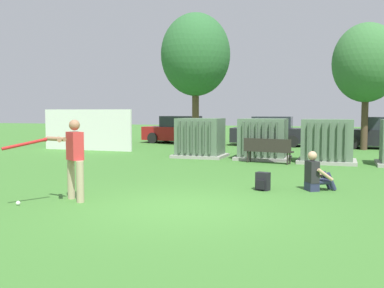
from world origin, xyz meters
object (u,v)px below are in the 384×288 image
at_px(transformer_west, 200,138).
at_px(sports_ball, 18,203).
at_px(transformer_mid_east, 327,142).
at_px(parked_car_right_of_center, 382,134).
at_px(parked_car_leftmost, 179,131).
at_px(park_bench, 268,149).
at_px(backpack, 263,182).
at_px(batter, 72,156).
at_px(parked_car_left_of_center, 270,132).
at_px(transformer_mid_west, 263,140).
at_px(seated_spectator, 316,175).

relative_size(transformer_west, sports_ball, 23.33).
distance_m(transformer_mid_east, parked_car_right_of_center, 7.66).
xyz_separation_m(transformer_mid_east, parked_car_leftmost, (-8.69, 7.55, -0.04)).
relative_size(park_bench, sports_ball, 20.47).
xyz_separation_m(transformer_west, backpack, (3.76, -6.76, -0.57)).
relative_size(batter, parked_car_right_of_center, 0.40).
xyz_separation_m(transformer_mid_east, park_bench, (-2.05, -0.91, -0.25)).
relative_size(parked_car_left_of_center, parked_car_right_of_center, 0.98).
bearing_deg(transformer_west, transformer_mid_west, -0.03).
height_order(park_bench, backpack, park_bench).
bearing_deg(parked_car_right_of_center, seated_spectator, -100.87).
bearing_deg(sports_ball, backpack, 36.60).
bearing_deg(transformer_mid_west, sports_ball, -108.19).
height_order(transformer_west, seated_spectator, transformer_west).
bearing_deg(transformer_mid_west, park_bench, -73.01).
relative_size(sports_ball, seated_spectator, 0.09).
bearing_deg(sports_ball, transformer_mid_west, 71.81).
relative_size(transformer_mid_west, parked_car_right_of_center, 0.49).
xyz_separation_m(backpack, parked_car_left_of_center, (-1.92, 13.79, 0.54)).
xyz_separation_m(seated_spectator, parked_car_left_of_center, (-3.14, 13.41, 0.38)).
bearing_deg(parked_car_right_of_center, transformer_mid_west, -125.48).
xyz_separation_m(parked_car_left_of_center, parked_car_right_of_center, (5.68, -0.16, 0.00)).
relative_size(batter, parked_car_leftmost, 0.40).
bearing_deg(transformer_mid_east, transformer_west, 175.76).
relative_size(park_bench, batter, 1.06).
height_order(batter, sports_ball, batter).
bearing_deg(sports_ball, park_bench, 67.14).
distance_m(park_bench, seated_spectator, 5.45).
bearing_deg(parked_car_leftmost, transformer_mid_east, -41.00).
bearing_deg(sports_ball, seated_spectator, 33.06).
bearing_deg(backpack, sports_ball, -143.40).
xyz_separation_m(sports_ball, parked_car_leftmost, (-2.94, 17.23, 0.71)).
height_order(transformer_west, parked_car_leftmost, same).
relative_size(parked_car_leftmost, parked_car_right_of_center, 1.01).
bearing_deg(batter, seated_spectator, 31.21).
bearing_deg(sports_ball, parked_car_left_of_center, 81.60).
xyz_separation_m(park_bench, backpack, (0.74, -5.47, -0.32)).
xyz_separation_m(sports_ball, parked_car_right_of_center, (8.21, 16.93, 0.71)).
bearing_deg(parked_car_left_of_center, backpack, -82.09).
bearing_deg(transformer_mid_west, parked_car_right_of_center, 54.52).
bearing_deg(batter, park_bench, 70.22).
bearing_deg(park_bench, transformer_mid_east, 23.95).
relative_size(batter, sports_ball, 19.33).
height_order(transformer_mid_east, batter, batter).
bearing_deg(seated_spectator, transformer_mid_west, 110.30).
height_order(transformer_mid_west, transformer_mid_east, same).
xyz_separation_m(park_bench, parked_car_leftmost, (-6.64, 8.46, 0.22)).
bearing_deg(parked_car_leftmost, seated_spectator, -57.58).
xyz_separation_m(transformer_west, parked_car_right_of_center, (7.53, 6.88, -0.04)).
bearing_deg(backpack, seated_spectator, 17.56).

